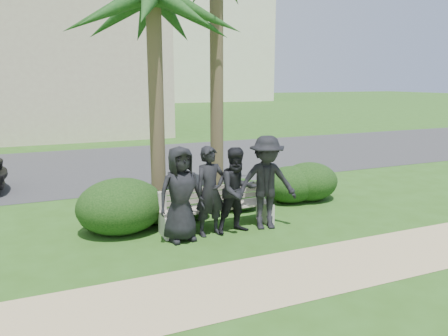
{
  "coord_description": "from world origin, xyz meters",
  "views": [
    {
      "loc": [
        -3.43,
        -7.02,
        2.88
      ],
      "look_at": [
        0.04,
        1.0,
        1.11
      ],
      "focal_mm": 35.0,
      "sensor_mm": 36.0,
      "label": 1
    }
  ],
  "objects_px": {
    "park_bench": "(217,211)",
    "man_d": "(266,183)",
    "man_c": "(237,191)",
    "man_b": "(210,191)",
    "man_a": "(181,194)"
  },
  "relations": [
    {
      "from": "man_b",
      "to": "man_d",
      "type": "xyz_separation_m",
      "value": [
        1.14,
        -0.08,
        0.07
      ]
    },
    {
      "from": "park_bench",
      "to": "man_b",
      "type": "xyz_separation_m",
      "value": [
        -0.26,
        -0.3,
        0.49
      ]
    },
    {
      "from": "man_c",
      "to": "park_bench",
      "type": "bearing_deg",
      "value": 121.9
    },
    {
      "from": "park_bench",
      "to": "man_d",
      "type": "bearing_deg",
      "value": -23.21
    },
    {
      "from": "man_b",
      "to": "man_c",
      "type": "height_order",
      "value": "man_b"
    },
    {
      "from": "man_c",
      "to": "man_d",
      "type": "bearing_deg",
      "value": -4.57
    },
    {
      "from": "park_bench",
      "to": "man_d",
      "type": "height_order",
      "value": "man_d"
    },
    {
      "from": "man_a",
      "to": "park_bench",
      "type": "bearing_deg",
      "value": 16.87
    },
    {
      "from": "man_d",
      "to": "man_b",
      "type": "bearing_deg",
      "value": -170.99
    },
    {
      "from": "man_a",
      "to": "man_c",
      "type": "distance_m",
      "value": 1.12
    },
    {
      "from": "man_c",
      "to": "man_d",
      "type": "height_order",
      "value": "man_d"
    },
    {
      "from": "man_c",
      "to": "man_d",
      "type": "relative_size",
      "value": 0.9
    },
    {
      "from": "man_d",
      "to": "man_c",
      "type": "bearing_deg",
      "value": -167.71
    },
    {
      "from": "man_a",
      "to": "man_c",
      "type": "xyz_separation_m",
      "value": [
        1.12,
        -0.02,
        -0.04
      ]
    },
    {
      "from": "man_b",
      "to": "man_d",
      "type": "height_order",
      "value": "man_d"
    }
  ]
}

